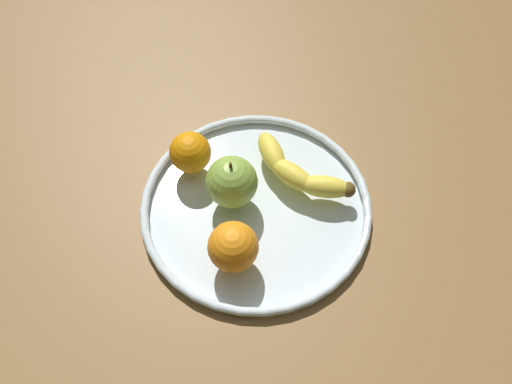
{
  "coord_description": "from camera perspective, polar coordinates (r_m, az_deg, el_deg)",
  "views": [
    {
      "loc": [
        27.58,
        -31.47,
        70.88
      ],
      "look_at": [
        0.0,
        0.0,
        4.8
      ],
      "focal_mm": 40.05,
      "sensor_mm": 36.0,
      "label": 1
    }
  ],
  "objects": [
    {
      "name": "ground_plane",
      "position": [
        0.84,
        0.0,
        -2.48
      ],
      "size": [
        152.56,
        152.56,
        4.0
      ],
      "primitive_type": "cube",
      "color": "brown"
    },
    {
      "name": "apple",
      "position": [
        0.78,
        -2.45,
        1.01
      ],
      "size": [
        7.29,
        7.29,
        8.09
      ],
      "color": "#89AF42",
      "rests_on": "fruit_bowl"
    },
    {
      "name": "orange_front_left",
      "position": [
        0.83,
        -6.59,
        3.94
      ],
      "size": [
        6.07,
        6.07,
        6.07
      ],
      "primitive_type": "sphere",
      "color": "orange",
      "rests_on": "fruit_bowl"
    },
    {
      "name": "banana",
      "position": [
        0.82,
        4.21,
        2.01
      ],
      "size": [
        17.82,
        6.93,
        3.17
      ],
      "rotation": [
        0.0,
        0.0,
        0.04
      ],
      "color": "yellow",
      "rests_on": "fruit_bowl"
    },
    {
      "name": "orange_back_right",
      "position": [
        0.74,
        -2.31,
        -5.49
      ],
      "size": [
        6.7,
        6.7,
        6.7
      ],
      "primitive_type": "sphere",
      "color": "orange",
      "rests_on": "fruit_bowl"
    },
    {
      "name": "fruit_bowl",
      "position": [
        0.82,
        0.0,
        -1.46
      ],
      "size": [
        33.02,
        33.02,
        1.8
      ],
      "color": "silver",
      "rests_on": "ground_plane"
    }
  ]
}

